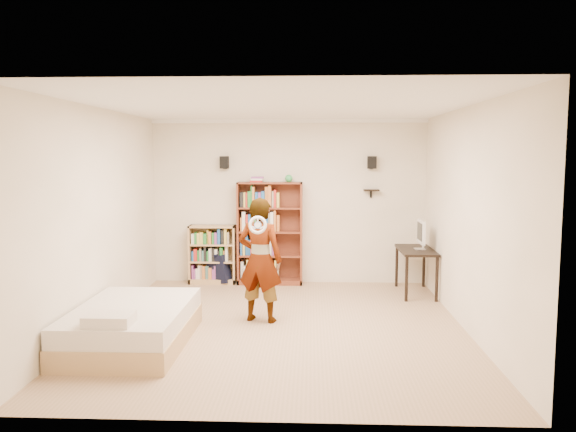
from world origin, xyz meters
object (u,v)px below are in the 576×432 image
(low_bookshelf, at_px, (213,254))
(person, at_px, (260,260))
(computer_desk, at_px, (416,271))
(tall_bookshelf, at_px, (270,233))
(daybed, at_px, (132,320))

(low_bookshelf, bearing_deg, person, -64.99)
(low_bookshelf, bearing_deg, computer_desk, -10.35)
(tall_bookshelf, relative_size, person, 1.06)
(person, bearing_deg, computer_desk, -130.29)
(tall_bookshelf, height_order, daybed, tall_bookshelf)
(computer_desk, xyz_separation_m, person, (-2.25, -1.52, 0.45))
(person, bearing_deg, tall_bookshelf, -73.55)
(tall_bookshelf, distance_m, low_bookshelf, 1.02)
(tall_bookshelf, relative_size, low_bookshelf, 1.75)
(computer_desk, bearing_deg, low_bookshelf, 169.65)
(low_bookshelf, height_order, daybed, low_bookshelf)
(low_bookshelf, distance_m, daybed, 3.09)
(person, bearing_deg, low_bookshelf, -49.36)
(daybed, bearing_deg, computer_desk, 34.47)
(daybed, xyz_separation_m, person, (1.35, 0.95, 0.52))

